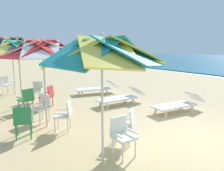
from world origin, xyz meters
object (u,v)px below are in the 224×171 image
object	(u,v)px
plastic_chair_7	(26,99)
sun_lounger_2	(121,97)
plastic_chair_3	(65,114)
beach_umbrella_3	(11,44)
plastic_chair_1	(127,124)
plastic_chair_6	(38,90)
beach_umbrella_2	(18,48)
plastic_chair_5	(48,95)
beach_umbrella_1	(43,50)
plastic_chair_4	(42,106)
plastic_chair_2	(23,120)
beach_umbrella_0	(102,52)
plastic_chair_8	(6,84)
sun_lounger_3	(97,88)
plastic_chair_0	(122,134)
sun_lounger_1	(179,104)

from	to	relation	value
plastic_chair_7	sun_lounger_2	world-z (taller)	plastic_chair_7
plastic_chair_3	beach_umbrella_3	size ratio (longest dim) A/B	0.31
plastic_chair_1	plastic_chair_6	distance (m)	5.47
plastic_chair_1	beach_umbrella_2	bearing A→B (deg)	-165.53
plastic_chair_1	plastic_chair_5	xyz separation A→B (m)	(-4.20, -0.46, 0.00)
beach_umbrella_2	plastic_chair_5	xyz separation A→B (m)	(0.68, 0.79, -1.78)
beach_umbrella_1	plastic_chair_7	world-z (taller)	beach_umbrella_1
plastic_chair_3	plastic_chair_4	world-z (taller)	same
beach_umbrella_2	plastic_chair_6	distance (m)	2.03
plastic_chair_6	plastic_chair_2	bearing A→B (deg)	-22.42
plastic_chair_2	plastic_chair_3	distance (m)	1.10
beach_umbrella_3	plastic_chair_3	bearing A→B (deg)	0.51
beach_umbrella_0	plastic_chair_4	size ratio (longest dim) A/B	3.02
beach_umbrella_3	plastic_chair_6	bearing A→B (deg)	13.03
plastic_chair_8	sun_lounger_2	world-z (taller)	plastic_chair_8
sun_lounger_2	sun_lounger_3	size ratio (longest dim) A/B	0.97
plastic_chair_3	plastic_chair_7	xyz separation A→B (m)	(-2.45, -0.39, 0.00)
plastic_chair_0	sun_lounger_2	size ratio (longest dim) A/B	0.40
beach_umbrella_0	plastic_chair_3	bearing A→B (deg)	177.45
plastic_chair_0	sun_lounger_2	xyz separation A→B (m)	(-3.39, 2.65, -0.22)
plastic_chair_3	sun_lounger_1	size ratio (longest dim) A/B	0.39
beach_umbrella_1	sun_lounger_2	bearing A→B (deg)	102.19
plastic_chair_0	plastic_chair_8	bearing A→B (deg)	-174.81
plastic_chair_0	beach_umbrella_2	xyz separation A→B (m)	(-5.29, -0.78, 1.78)
beach_umbrella_2	plastic_chair_8	world-z (taller)	beach_umbrella_2
beach_umbrella_3	plastic_chair_8	size ratio (longest dim) A/B	3.25
plastic_chair_8	plastic_chair_2	bearing A→B (deg)	-6.85
plastic_chair_0	sun_lounger_1	bearing A→B (deg)	110.03
beach_umbrella_0	beach_umbrella_2	distance (m)	5.30
plastic_chair_3	sun_lounger_1	distance (m)	4.17
plastic_chair_5	plastic_chair_6	xyz separation A→B (m)	(-1.25, 0.00, 0.00)
plastic_chair_2	beach_umbrella_3	bearing A→B (deg)	169.73
plastic_chair_7	beach_umbrella_3	distance (m)	3.95
beach_umbrella_2	plastic_chair_0	bearing A→B (deg)	8.42
plastic_chair_4	sun_lounger_1	bearing A→B (deg)	66.86
plastic_chair_5	plastic_chair_8	distance (m)	3.84
plastic_chair_3	plastic_chair_8	distance (m)	6.32
plastic_chair_1	plastic_chair_6	size ratio (longest dim) A/B	1.00
plastic_chair_1	sun_lounger_2	distance (m)	3.69
plastic_chair_6	sun_lounger_2	bearing A→B (deg)	46.77
plastic_chair_2	beach_umbrella_2	xyz separation A→B (m)	(-3.10, 0.72, 1.78)
plastic_chair_8	beach_umbrella_0	bearing A→B (deg)	1.75
plastic_chair_0	beach_umbrella_3	world-z (taller)	beach_umbrella_3
plastic_chair_3	plastic_chair_2	bearing A→B (deg)	-96.50
plastic_chair_2	plastic_chair_3	xyz separation A→B (m)	(0.12, 1.09, 0.00)
plastic_chair_6	sun_lounger_1	size ratio (longest dim) A/B	0.39
plastic_chair_2	sun_lounger_3	bearing A→B (deg)	128.50
beach_umbrella_0	beach_umbrella_1	world-z (taller)	beach_umbrella_0
plastic_chair_4	plastic_chair_7	bearing A→B (deg)	-173.83
plastic_chair_7	plastic_chair_8	distance (m)	3.86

